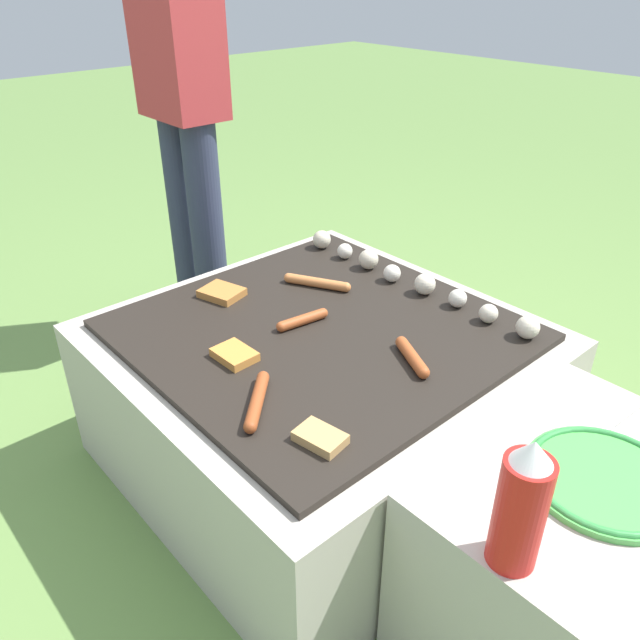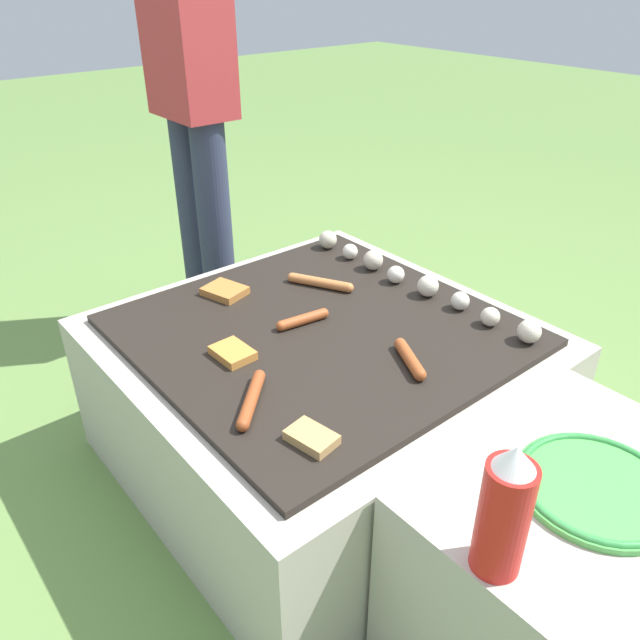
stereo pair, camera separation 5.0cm
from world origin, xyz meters
name	(u,v)px [view 2 (the right image)]	position (x,y,z in m)	size (l,w,h in m)	color
ground_plane	(320,457)	(0.00, 0.00, 0.00)	(14.00, 14.00, 0.00)	#608442
grill	(320,397)	(0.00, 0.00, 0.21)	(0.95, 0.95, 0.42)	#B2AA9E
side_ledge	(570,574)	(0.71, 0.01, 0.21)	(0.46, 0.59, 0.42)	#B2AA9E
person_standing	(190,69)	(-0.80, 0.15, 0.90)	(0.27, 0.21, 1.58)	#2D334C
sausage_front_center	(251,399)	(0.15, -0.30, 0.43)	(0.14, 0.14, 0.03)	#93421E
sausage_front_left	(320,282)	(-0.17, 0.14, 0.43)	(0.17, 0.11, 0.03)	#C6753D
sausage_back_right	(410,359)	(0.25, 0.05, 0.43)	(0.14, 0.08, 0.03)	#A34C23
sausage_front_right	(303,319)	(-0.04, -0.02, 0.43)	(0.04, 0.14, 0.03)	#A34C23
bread_slice_right	(225,291)	(-0.29, -0.09, 0.43)	(0.12, 0.11, 0.02)	#B27033
bread_slice_center	(233,353)	(-0.03, -0.23, 0.43)	(0.10, 0.07, 0.02)	#D18438
bread_slice_left	(312,437)	(0.31, -0.28, 0.43)	(0.10, 0.08, 0.02)	tan
mushroom_row	(412,279)	(0.00, 0.33, 0.45)	(0.77, 0.07, 0.06)	beige
plate_colorful	(597,487)	(0.71, 0.02, 0.43)	(0.27, 0.27, 0.02)	#4CB24C
condiment_bottle	(504,512)	(0.69, -0.24, 0.53)	(0.07, 0.07, 0.23)	red
fork_utensil	(628,420)	(0.66, 0.23, 0.42)	(0.03, 0.18, 0.01)	silver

